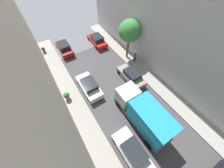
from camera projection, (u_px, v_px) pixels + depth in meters
The scene contains 13 objects.
ground at pixel (152, 136), 12.70m from camera, with size 32.00×32.00×0.00m, color #423F42.
sidewalk_left at pixel (110, 168), 11.01m from camera, with size 2.00×44.00×0.15m, color gray.
sidewalk_right at pixel (185, 111), 14.27m from camera, with size 2.00×44.00×0.15m, color gray.
parked_car_left_3 at pixel (132, 152), 11.18m from camera, with size 1.78×4.20×1.57m.
parked_car_left_4 at pixel (89, 86), 15.54m from camera, with size 1.78×4.20×1.57m.
parked_car_left_5 at pixel (64, 48), 20.09m from camera, with size 1.78×4.20×1.57m.
parked_car_right_2 at pixel (131, 76), 16.56m from camera, with size 1.78×4.20×1.57m.
parked_car_right_3 at pixel (97, 40), 21.36m from camera, with size 1.78×4.20×1.57m.
delivery_truck at pixel (144, 114), 12.17m from camera, with size 2.26×6.60×3.38m.
pedestrian at pixel (135, 56), 18.34m from camera, with size 0.40×0.36×1.72m.
street_tree_1 at pixel (130, 31), 16.46m from camera, with size 2.89×2.89×5.64m.
potted_plant_0 at pixel (67, 96), 14.69m from camera, with size 0.69×0.69×1.02m.
potted_plant_1 at pixel (43, 49), 19.97m from camera, with size 0.56×0.56×0.89m.
Camera 1 is at (-5.29, -0.84, 13.24)m, focal length 20.32 mm.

